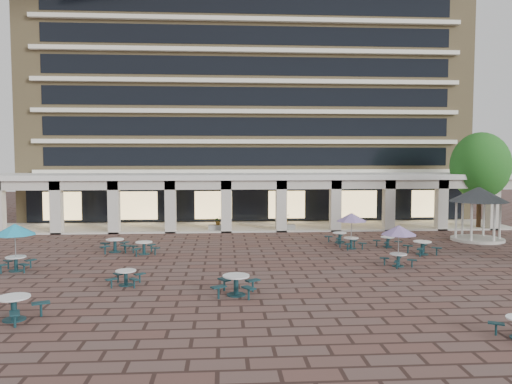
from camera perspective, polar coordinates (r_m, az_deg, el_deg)
ground at (r=26.31m, az=1.41°, el=-8.60°), size 120.00×120.00×0.00m
apartment_building at (r=51.55m, az=-1.16°, el=11.65°), size 40.00×15.50×25.20m
retail_arcade at (r=40.53m, az=-0.46°, el=0.12°), size 42.00×6.60×4.40m
picnic_table_0 at (r=23.38m, az=-14.65°, el=-9.31°), size 1.62×1.62×0.69m
picnic_table_1 at (r=21.09m, az=-2.29°, el=-10.38°), size 2.14×2.14×0.85m
picnic_table_4 at (r=27.87m, az=-25.85°, el=-4.06°), size 2.07×2.07×2.39m
picnic_table_5 at (r=19.94m, az=-25.94°, el=-11.63°), size 2.30×2.30×0.85m
picnic_table_6 at (r=27.25m, az=16.00°, el=-4.38°), size 1.88×1.88×2.17m
picnic_table_7 at (r=31.21m, az=18.46°, el=-5.93°), size 2.05×2.05×0.79m
picnic_table_9 at (r=30.41m, az=-12.69°, el=-6.12°), size 2.00×2.00×0.75m
picnic_table_10 at (r=33.14m, az=14.81°, el=-5.42°), size 1.77×1.77×0.66m
picnic_table_11 at (r=31.82m, az=10.85°, el=-3.00°), size 1.94×1.94×2.24m
picnic_table_12 at (r=31.52m, az=-15.81°, el=-5.76°), size 2.05×2.05×0.80m
picnic_table_13 at (r=34.03m, az=9.53°, el=-5.05°), size 1.92×1.92×0.70m
gazebo at (r=37.48m, az=24.08°, el=-0.89°), size 3.95×3.95×3.68m
tree_east_c at (r=43.66m, az=24.25°, el=2.74°), size 4.64×4.64×7.73m
planter_left at (r=38.83m, az=-4.34°, el=-3.84°), size 1.50×0.74×1.19m
planter_right at (r=39.12m, az=3.36°, el=-3.65°), size 1.50×0.63×1.30m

